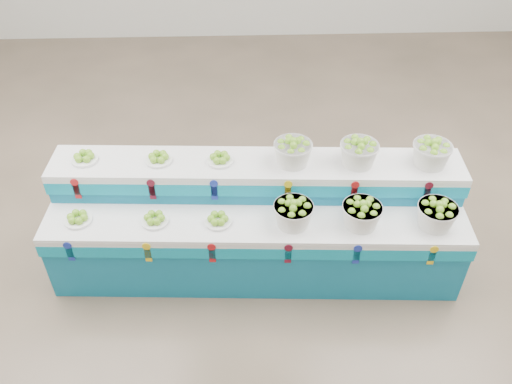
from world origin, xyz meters
TOP-DOWN VIEW (x-y plane):
  - ground at (0.00, 0.00)m, footprint 10.00×10.00m
  - display_stand at (0.06, -0.16)m, footprint 3.67×1.12m
  - plate_lower_left at (-1.44, -0.31)m, footprint 0.25×0.25m
  - plate_lower_mid at (-0.79, -0.34)m, footprint 0.25×0.25m
  - plate_lower_right at (-0.26, -0.37)m, footprint 0.25×0.25m
  - basket_lower_left at (0.36, -0.40)m, footprint 0.35×0.35m
  - basket_lower_mid at (0.92, -0.43)m, footprint 0.35×0.35m
  - basket_lower_right at (1.54, -0.46)m, footprint 0.35×0.35m
  - plate_upper_left at (-1.42, 0.14)m, footprint 0.25×0.25m
  - plate_upper_mid at (-0.77, 0.10)m, footprint 0.25×0.25m
  - plate_upper_right at (-0.24, 0.08)m, footprint 0.25×0.25m
  - basket_upper_left at (0.38, 0.05)m, footprint 0.35×0.35m
  - basket_upper_mid at (0.95, 0.02)m, footprint 0.35×0.35m
  - basket_upper_right at (1.56, -0.02)m, footprint 0.35×0.35m

SIDE VIEW (x-z plane):
  - ground at x=0.00m, z-range 0.00..0.00m
  - display_stand at x=0.06m, z-range 0.00..1.02m
  - plate_lower_left at x=-1.44m, z-range 0.72..0.81m
  - plate_lower_mid at x=-0.79m, z-range 0.72..0.81m
  - plate_lower_right at x=-0.26m, z-range 0.72..0.81m
  - basket_lower_left at x=0.36m, z-range 0.72..0.95m
  - basket_lower_mid at x=0.92m, z-range 0.72..0.95m
  - basket_lower_right at x=1.54m, z-range 0.72..0.95m
  - plate_upper_left at x=-1.42m, z-range 1.02..1.11m
  - plate_upper_mid at x=-0.77m, z-range 1.02..1.11m
  - plate_upper_right at x=-0.24m, z-range 1.02..1.11m
  - basket_upper_left at x=0.38m, z-range 1.02..1.25m
  - basket_upper_mid at x=0.95m, z-range 1.02..1.25m
  - basket_upper_right at x=1.56m, z-range 1.02..1.25m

